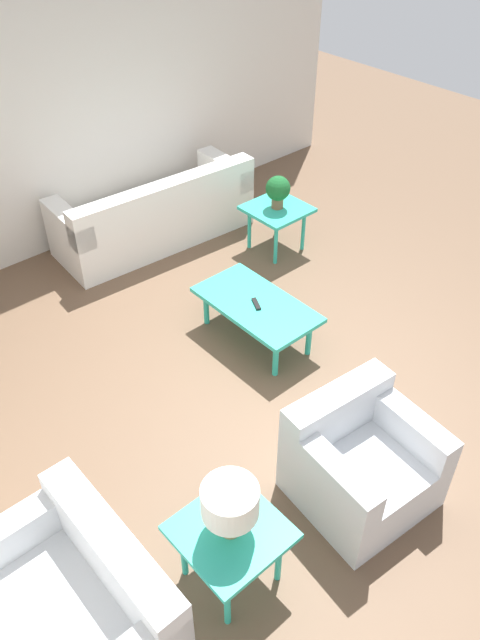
{
  "coord_description": "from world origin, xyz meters",
  "views": [
    {
      "loc": [
        -2.67,
        2.77,
        3.72
      ],
      "look_at": [
        0.22,
        0.21,
        0.55
      ],
      "focal_mm": 35.0,
      "sensor_mm": 36.0,
      "label": 1
    }
  ],
  "objects_px": {
    "armchair": "(359,462)",
    "potted_plant": "(278,190)",
    "side_table_lamp": "(231,536)",
    "sofa": "(156,216)",
    "table_lamp": "(230,503)",
    "side_table_plant": "(277,213)",
    "coffee_table": "(256,307)",
    "loveseat": "(79,609)"
  },
  "relations": [
    {
      "from": "side_table_plant",
      "to": "table_lamp",
      "type": "height_order",
      "value": "table_lamp"
    },
    {
      "from": "table_lamp",
      "to": "potted_plant",
      "type": "bearing_deg",
      "value": -48.17
    },
    {
      "from": "side_table_plant",
      "to": "potted_plant",
      "type": "height_order",
      "value": "potted_plant"
    },
    {
      "from": "sofa",
      "to": "side_table_lamp",
      "type": "distance_m",
      "value": 4.03
    },
    {
      "from": "loveseat",
      "to": "coffee_table",
      "type": "height_order",
      "value": "loveseat"
    },
    {
      "from": "side_table_plant",
      "to": "coffee_table",
      "type": "bearing_deg",
      "value": 129.2
    },
    {
      "from": "coffee_table",
      "to": "potted_plant",
      "type": "distance_m",
      "value": 1.55
    },
    {
      "from": "armchair",
      "to": "table_lamp",
      "type": "bearing_deg",
      "value": -179.03
    },
    {
      "from": "loveseat",
      "to": "potted_plant",
      "type": "height_order",
      "value": "potted_plant"
    },
    {
      "from": "potted_plant",
      "to": "coffee_table",
      "type": "bearing_deg",
      "value": 129.2
    },
    {
      "from": "sofa",
      "to": "potted_plant",
      "type": "xyz_separation_m",
      "value": [
        -0.99,
        -0.86,
        0.4
      ]
    },
    {
      "from": "table_lamp",
      "to": "side_table_lamp",
      "type": "bearing_deg",
      "value": 90.0
    },
    {
      "from": "sofa",
      "to": "coffee_table",
      "type": "height_order",
      "value": "sofa"
    },
    {
      "from": "armchair",
      "to": "potted_plant",
      "type": "relative_size",
      "value": 2.65
    },
    {
      "from": "armchair",
      "to": "loveseat",
      "type": "relative_size",
      "value": 0.78
    },
    {
      "from": "armchair",
      "to": "side_table_plant",
      "type": "xyz_separation_m",
      "value": [
        2.62,
        -1.76,
        0.12
      ]
    },
    {
      "from": "side_table_lamp",
      "to": "armchair",
      "type": "bearing_deg",
      "value": -94.95
    },
    {
      "from": "armchair",
      "to": "loveseat",
      "type": "distance_m",
      "value": 1.96
    },
    {
      "from": "coffee_table",
      "to": "potted_plant",
      "type": "relative_size",
      "value": 3.22
    },
    {
      "from": "sofa",
      "to": "table_lamp",
      "type": "distance_m",
      "value": 4.05
    },
    {
      "from": "side_table_lamp",
      "to": "side_table_plant",
      "type": "bearing_deg",
      "value": -48.17
    },
    {
      "from": "armchair",
      "to": "sofa",
      "type": "bearing_deg",
      "value": 81.94
    },
    {
      "from": "side_table_lamp",
      "to": "sofa",
      "type": "bearing_deg",
      "value": -29.17
    },
    {
      "from": "coffee_table",
      "to": "armchair",
      "type": "bearing_deg",
      "value": 160.51
    },
    {
      "from": "table_lamp",
      "to": "loveseat",
      "type": "bearing_deg",
      "value": 72.02
    },
    {
      "from": "loveseat",
      "to": "potted_plant",
      "type": "relative_size",
      "value": 3.4
    },
    {
      "from": "loveseat",
      "to": "coffee_table",
      "type": "bearing_deg",
      "value": 117.29
    },
    {
      "from": "loveseat",
      "to": "side_table_lamp",
      "type": "xyz_separation_m",
      "value": [
        -0.28,
        -0.86,
        0.13
      ]
    },
    {
      "from": "side_table_lamp",
      "to": "potted_plant",
      "type": "relative_size",
      "value": 1.72
    },
    {
      "from": "armchair",
      "to": "coffee_table",
      "type": "distance_m",
      "value": 1.77
    },
    {
      "from": "sofa",
      "to": "side_table_plant",
      "type": "distance_m",
      "value": 1.32
    },
    {
      "from": "coffee_table",
      "to": "potted_plant",
      "type": "xyz_separation_m",
      "value": [
        0.96,
        -1.17,
        0.35
      ]
    },
    {
      "from": "loveseat",
      "to": "potted_plant",
      "type": "bearing_deg",
      "value": 121.46
    },
    {
      "from": "sofa",
      "to": "table_lamp",
      "type": "height_order",
      "value": "table_lamp"
    },
    {
      "from": "potted_plant",
      "to": "table_lamp",
      "type": "relative_size",
      "value": 0.91
    },
    {
      "from": "side_table_lamp",
      "to": "table_lamp",
      "type": "relative_size",
      "value": 1.56
    },
    {
      "from": "armchair",
      "to": "side_table_plant",
      "type": "bearing_deg",
      "value": 62.02
    },
    {
      "from": "armchair",
      "to": "potted_plant",
      "type": "xyz_separation_m",
      "value": [
        2.62,
        -1.76,
        0.39
      ]
    },
    {
      "from": "side_table_plant",
      "to": "side_table_lamp",
      "type": "distance_m",
      "value": 3.79
    },
    {
      "from": "sofa",
      "to": "loveseat",
      "type": "height_order",
      "value": "sofa"
    },
    {
      "from": "armchair",
      "to": "potted_plant",
      "type": "bearing_deg",
      "value": 62.02
    },
    {
      "from": "armchair",
      "to": "potted_plant",
      "type": "height_order",
      "value": "potted_plant"
    }
  ]
}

